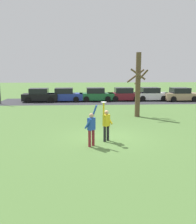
{
  "coord_description": "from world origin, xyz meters",
  "views": [
    {
      "loc": [
        -1.22,
        -12.77,
        3.69
      ],
      "look_at": [
        -0.48,
        -0.0,
        1.46
      ],
      "focal_mm": 38.62,
      "sensor_mm": 36.0,
      "label": 1
    }
  ],
  "objects_px": {
    "parked_car_maroon": "(124,95)",
    "person_defender": "(91,127)",
    "parked_car_green": "(96,95)",
    "parked_car_white": "(151,95)",
    "parked_car_black": "(40,96)",
    "bare_tree_tall": "(138,84)",
    "parked_car_blue": "(65,95)",
    "parked_car_tan": "(181,95)",
    "field_cone_orange": "(108,124)",
    "frisbee_disc": "(104,102)",
    "person_catcher": "(106,123)"
  },
  "relations": [
    {
      "from": "parked_car_maroon",
      "to": "person_defender",
      "type": "bearing_deg",
      "value": -105.98
    },
    {
      "from": "parked_car_green",
      "to": "parked_car_white",
      "type": "distance_m",
      "value": 6.71
    },
    {
      "from": "parked_car_black",
      "to": "bare_tree_tall",
      "type": "relative_size",
      "value": 0.82
    },
    {
      "from": "parked_car_blue",
      "to": "parked_car_white",
      "type": "bearing_deg",
      "value": -0.32
    },
    {
      "from": "parked_car_white",
      "to": "bare_tree_tall",
      "type": "relative_size",
      "value": 0.82
    },
    {
      "from": "parked_car_black",
      "to": "parked_car_tan",
      "type": "xyz_separation_m",
      "value": [
        16.87,
        -0.13,
        0.0
      ]
    },
    {
      "from": "field_cone_orange",
      "to": "bare_tree_tall",
      "type": "bearing_deg",
      "value": 51.25
    },
    {
      "from": "parked_car_tan",
      "to": "field_cone_orange",
      "type": "xyz_separation_m",
      "value": [
        -10.15,
        -12.96,
        -0.57
      ]
    },
    {
      "from": "frisbee_disc",
      "to": "parked_car_tan",
      "type": "height_order",
      "value": "frisbee_disc"
    },
    {
      "from": "person_catcher",
      "to": "field_cone_orange",
      "type": "xyz_separation_m",
      "value": [
        0.4,
        3.3,
        -0.82
      ]
    },
    {
      "from": "person_defender",
      "to": "frisbee_disc",
      "type": "xyz_separation_m",
      "value": [
        0.65,
        0.65,
        1.11
      ]
    },
    {
      "from": "person_catcher",
      "to": "bare_tree_tall",
      "type": "bearing_deg",
      "value": -160.05
    },
    {
      "from": "parked_car_black",
      "to": "parked_car_green",
      "type": "relative_size",
      "value": 1.0
    },
    {
      "from": "parked_car_white",
      "to": "parked_car_tan",
      "type": "xyz_separation_m",
      "value": [
        3.51,
        -0.6,
        0.0
      ]
    },
    {
      "from": "parked_car_maroon",
      "to": "bare_tree_tall",
      "type": "xyz_separation_m",
      "value": [
        -0.67,
        -10.21,
        1.87
      ]
    },
    {
      "from": "parked_car_tan",
      "to": "field_cone_orange",
      "type": "distance_m",
      "value": 16.47
    },
    {
      "from": "person_defender",
      "to": "parked_car_green",
      "type": "bearing_deg",
      "value": 41.26
    },
    {
      "from": "parked_car_maroon",
      "to": "parked_car_white",
      "type": "distance_m",
      "value": 3.26
    },
    {
      "from": "parked_car_white",
      "to": "field_cone_orange",
      "type": "xyz_separation_m",
      "value": [
        -6.63,
        -13.56,
        -0.57
      ]
    },
    {
      "from": "bare_tree_tall",
      "to": "field_cone_orange",
      "type": "relative_size",
      "value": 15.76
    },
    {
      "from": "parked_car_black",
      "to": "field_cone_orange",
      "type": "height_order",
      "value": "parked_car_black"
    },
    {
      "from": "parked_car_green",
      "to": "parked_car_maroon",
      "type": "height_order",
      "value": "same"
    },
    {
      "from": "parked_car_maroon",
      "to": "field_cone_orange",
      "type": "xyz_separation_m",
      "value": [
        -3.37,
        -13.58,
        -0.57
      ]
    },
    {
      "from": "person_catcher",
      "to": "parked_car_maroon",
      "type": "bearing_deg",
      "value": -147.67
    },
    {
      "from": "person_defender",
      "to": "frisbee_disc",
      "type": "height_order",
      "value": "frisbee_disc"
    },
    {
      "from": "frisbee_disc",
      "to": "parked_car_green",
      "type": "xyz_separation_m",
      "value": [
        0.48,
        16.92,
        -1.37
      ]
    },
    {
      "from": "person_defender",
      "to": "parked_car_green",
      "type": "distance_m",
      "value": 17.61
    },
    {
      "from": "parked_car_blue",
      "to": "field_cone_orange",
      "type": "height_order",
      "value": "parked_car_blue"
    },
    {
      "from": "parked_car_tan",
      "to": "bare_tree_tall",
      "type": "bearing_deg",
      "value": -129.26
    },
    {
      "from": "parked_car_black",
      "to": "parked_car_white",
      "type": "xyz_separation_m",
      "value": [
        13.35,
        0.47,
        0.0
      ]
    },
    {
      "from": "person_catcher",
      "to": "frisbee_disc",
      "type": "bearing_deg",
      "value": -0.0
    },
    {
      "from": "person_defender",
      "to": "parked_car_blue",
      "type": "xyz_separation_m",
      "value": [
        -2.61,
        17.46,
        -0.25
      ]
    },
    {
      "from": "parked_car_blue",
      "to": "parked_car_white",
      "type": "distance_m",
      "value": 10.46
    },
    {
      "from": "person_catcher",
      "to": "field_cone_orange",
      "type": "bearing_deg",
      "value": -142.05
    },
    {
      "from": "parked_car_black",
      "to": "parked_car_blue",
      "type": "xyz_separation_m",
      "value": [
        2.9,
        0.26,
        0.0
      ]
    },
    {
      "from": "person_defender",
      "to": "parked_car_blue",
      "type": "distance_m",
      "value": 17.65
    },
    {
      "from": "person_catcher",
      "to": "parked_car_tan",
      "type": "xyz_separation_m",
      "value": [
        10.55,
        16.26,
        -0.25
      ]
    },
    {
      "from": "person_catcher",
      "to": "parked_car_maroon",
      "type": "height_order",
      "value": "person_catcher"
    },
    {
      "from": "person_catcher",
      "to": "parked_car_white",
      "type": "bearing_deg",
      "value": -157.71
    },
    {
      "from": "person_defender",
      "to": "parked_car_tan",
      "type": "bearing_deg",
      "value": 11.3
    },
    {
      "from": "bare_tree_tall",
      "to": "field_cone_orange",
      "type": "bearing_deg",
      "value": -128.75
    },
    {
      "from": "parked_car_white",
      "to": "person_catcher",
      "type": "bearing_deg",
      "value": -114.11
    },
    {
      "from": "parked_car_blue",
      "to": "parked_car_tan",
      "type": "bearing_deg",
      "value": -3.05
    },
    {
      "from": "person_defender",
      "to": "frisbee_disc",
      "type": "relative_size",
      "value": 7.35
    },
    {
      "from": "person_catcher",
      "to": "parked_car_blue",
      "type": "bearing_deg",
      "value": -123.45
    },
    {
      "from": "person_defender",
      "to": "field_cone_orange",
      "type": "xyz_separation_m",
      "value": [
        1.21,
        4.1,
        -0.82
      ]
    },
    {
      "from": "person_defender",
      "to": "parked_car_tan",
      "type": "distance_m",
      "value": 20.5
    },
    {
      "from": "parked_car_tan",
      "to": "parked_car_green",
      "type": "bearing_deg",
      "value": 175.72
    },
    {
      "from": "field_cone_orange",
      "to": "parked_car_white",
      "type": "bearing_deg",
      "value": 63.94
    },
    {
      "from": "field_cone_orange",
      "to": "parked_car_blue",
      "type": "bearing_deg",
      "value": 105.97
    }
  ]
}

